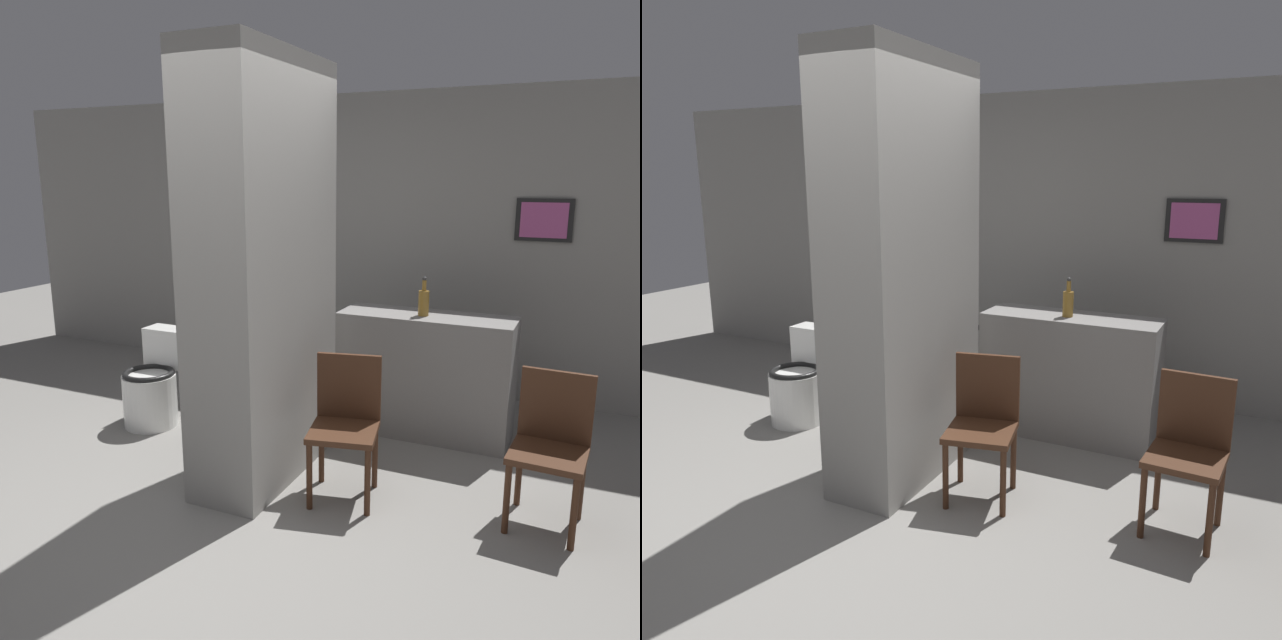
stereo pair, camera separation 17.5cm
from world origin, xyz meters
TOP-DOWN VIEW (x-y plane):
  - ground_plane at (0.00, 0.00)m, footprint 14.00×14.00m
  - wall_back at (-0.00, 2.63)m, footprint 8.00×0.09m
  - pillar_center at (0.05, 0.59)m, footprint 0.50×1.18m
  - counter_shelf at (0.83, 1.60)m, footprint 1.27×0.44m
  - toilet at (-1.14, 0.94)m, footprint 0.41×0.57m
  - chair_near_pillar at (0.64, 0.51)m, footprint 0.47×0.47m
  - chair_by_doorway at (1.79, 0.69)m, footprint 0.42×0.42m
  - bicycle at (-0.58, 1.80)m, footprint 1.70×0.42m
  - bottle_tall at (0.81, 1.57)m, footprint 0.08×0.08m

SIDE VIEW (x-z plane):
  - ground_plane at x=0.00m, z-range 0.00..0.00m
  - toilet at x=-1.14m, z-range -0.06..0.66m
  - bicycle at x=-0.58m, z-range -0.01..0.76m
  - counter_shelf at x=0.83m, z-range 0.00..0.91m
  - chair_near_pillar at x=0.64m, z-range 0.05..0.90m
  - chair_by_doorway at x=1.79m, z-range 0.05..0.90m
  - bottle_tall at x=0.81m, z-range 0.87..1.16m
  - pillar_center at x=0.05m, z-range 0.00..2.60m
  - wall_back at x=0.00m, z-range 0.00..2.60m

